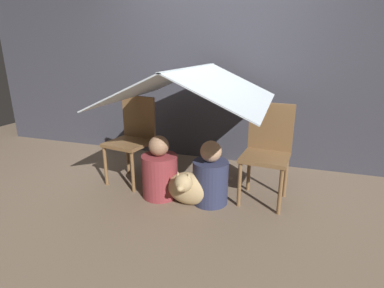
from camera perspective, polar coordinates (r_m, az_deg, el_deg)
The scene contains 8 objects.
ground_plane at distance 3.09m, azimuth -0.82°, elevation -9.94°, with size 8.80×8.80×0.00m, color #7A6651.
wall_back at distance 3.90m, azimuth 5.05°, elevation 14.90°, with size 7.00×0.05×2.50m.
chair_left at distance 3.36m, azimuth -11.17°, elevation 1.59°, with size 0.49×0.49×0.94m.
chair_right at distance 2.95m, azimuth 14.12°, elevation -0.83°, with size 0.47×0.47×0.94m.
sheet_canopy at distance 2.89m, azimuth -0.00°, elevation 11.22°, with size 1.45×1.52×0.34m.
person_front at distance 3.01m, azimuth -6.17°, elevation -5.35°, with size 0.36×0.36×0.64m.
person_second at distance 2.88m, azimuth 3.53°, elevation -6.46°, with size 0.34×0.34×0.62m.
dog at distance 2.85m, azimuth -0.68°, elevation -8.29°, with size 0.44×0.40×0.40m.
Camera 1 is at (0.90, -2.59, 1.42)m, focal length 28.00 mm.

